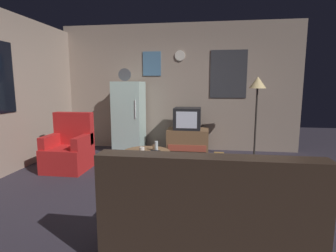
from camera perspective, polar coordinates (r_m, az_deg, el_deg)
name	(u,v)px	position (r m, az deg, el deg)	size (l,w,h in m)	color
ground_plane	(159,189)	(3.83, -2.02, -13.24)	(12.00, 12.00, 0.00)	#2D2833
wall_with_art	(178,88)	(5.98, 2.17, 8.20)	(5.20, 0.12, 2.74)	gray
fridge	(129,117)	(5.78, -8.29, 1.93)	(0.60, 0.62, 1.77)	silver
tv_stand	(188,142)	(5.58, 4.26, -3.33)	(0.84, 0.53, 0.53)	brown
crt_tv	(187,118)	(5.50, 4.15, 1.63)	(0.54, 0.51, 0.44)	black
standing_lamp	(257,89)	(5.33, 18.51, 7.50)	(0.32, 0.32, 1.59)	#332D28
coffee_table	(147,165)	(4.18, -4.58, -8.22)	(0.72, 0.72, 0.43)	brown
wine_glass	(156,146)	(4.12, -2.52, -4.27)	(0.05, 0.05, 0.15)	silver
mug_ceramic_white	(142,150)	(4.00, -5.58, -5.14)	(0.08, 0.08, 0.09)	silver
mug_ceramic_tan	(155,147)	(4.15, -2.79, -4.59)	(0.08, 0.08, 0.09)	tan
remote_control	(155,151)	(4.07, -2.70, -5.35)	(0.15, 0.04, 0.02)	black
armchair	(69,150)	(4.89, -20.32, -4.76)	(0.68, 0.68, 0.96)	red
couch	(208,218)	(2.43, 8.42, -18.90)	(1.70, 0.80, 0.92)	#38281E
book_stack	(219,154)	(5.56, 10.81, -5.96)	(0.20, 0.17, 0.07)	#AC6E5C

